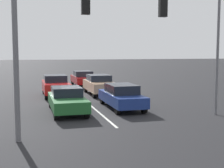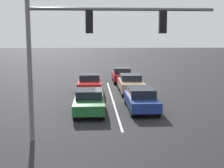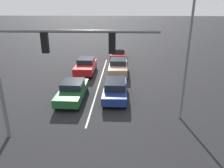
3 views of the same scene
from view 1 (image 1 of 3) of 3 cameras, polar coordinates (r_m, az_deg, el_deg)
name	(u,v)px [view 1 (image 1 of 3)]	position (r m, az deg, el deg)	size (l,w,h in m)	color
ground_plane	(78,95)	(24.30, -6.17, -2.05)	(240.00, 240.00, 0.00)	black
lane_stripe_left_divider	(84,100)	(21.90, -5.17, -2.89)	(0.12, 16.91, 0.01)	silver
car_darkgreen_midlane_front	(67,100)	(17.41, -8.23, -2.84)	(1.79, 4.66, 1.39)	#1E5928
car_navy_leftlane_front	(121,96)	(18.48, 1.74, -2.18)	(1.75, 4.69, 1.43)	navy
car_tan_leftlane_second	(99,84)	(24.45, -2.31, -0.06)	(1.85, 4.69, 1.55)	tan
car_red_midlane_second	(56,85)	(23.96, -10.28, -0.23)	(1.85, 4.52, 1.59)	red
car_maroon_leftlane_third	(83,78)	(30.82, -5.31, 1.06)	(1.89, 4.62, 1.48)	maroon
traffic_signal_gantry	(79,21)	(12.09, -6.05, 11.33)	(8.05, 0.37, 6.33)	slate
street_lamp_left_shoulder	(216,15)	(17.32, 18.53, 11.86)	(1.70, 0.24, 9.25)	slate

